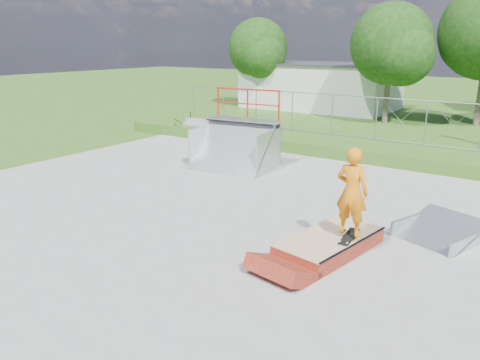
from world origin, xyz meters
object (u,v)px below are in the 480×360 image
Objects in this scene: grind_box at (329,244)px; skater at (352,195)px; quarter_pipe at (233,131)px; flat_bank_ramp at (439,230)px.

skater is (0.40, 0.07, 1.19)m from grind_box.
grind_box is 7.70m from quarter_pipe.
flat_bank_ramp is at bearing -24.89° from quarter_pipe.
flat_bank_ramp is at bearing 58.46° from grind_box.
flat_bank_ramp is 0.87× the size of skater.
quarter_pipe is 8.31m from flat_bank_ramp.
skater is at bearing -42.40° from quarter_pipe.
grind_box is 1.66× the size of flat_bank_ramp.
skater is (-1.43, -2.02, 1.15)m from flat_bank_ramp.
grind_box is at bearing 12.23° from skater.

